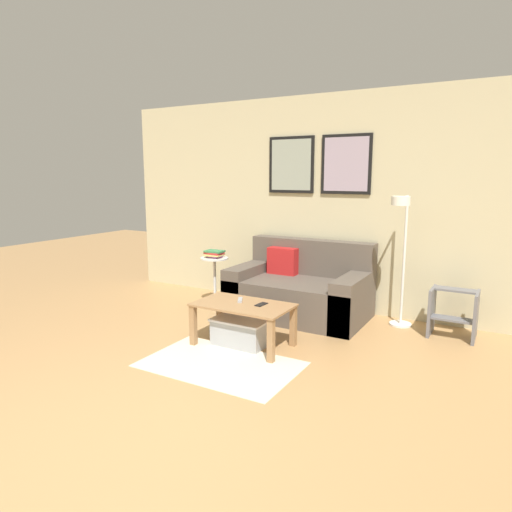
# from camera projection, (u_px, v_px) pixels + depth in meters

# --- Properties ---
(ground_plane) EXTENTS (16.00, 16.00, 0.00)m
(ground_plane) POSITION_uv_depth(u_px,v_px,m) (108.00, 441.00, 2.81)
(ground_plane) COLOR tan
(wall_back) EXTENTS (5.60, 0.09, 2.55)m
(wall_back) POSITION_uv_depth(u_px,v_px,m) (320.00, 202.00, 5.51)
(wall_back) COLOR #C6BC93
(wall_back) RESTS_ON ground_plane
(area_rug) EXTENTS (1.34, 0.84, 0.01)m
(area_rug) POSITION_uv_depth(u_px,v_px,m) (220.00, 364.00, 3.95)
(area_rug) COLOR beige
(area_rug) RESTS_ON ground_plane
(couch) EXTENTS (1.53, 0.93, 0.86)m
(couch) POSITION_uv_depth(u_px,v_px,m) (300.00, 291.00, 5.28)
(couch) COLOR brown
(couch) RESTS_ON ground_plane
(coffee_table) EXTENTS (0.92, 0.53, 0.41)m
(coffee_table) POSITION_uv_depth(u_px,v_px,m) (243.00, 312.00, 4.34)
(coffee_table) COLOR #997047
(coffee_table) RESTS_ON ground_plane
(storage_bin) EXTENTS (0.53, 0.39, 0.26)m
(storage_bin) POSITION_uv_depth(u_px,v_px,m) (242.00, 331.00, 4.41)
(storage_bin) COLOR #9EA3A8
(storage_bin) RESTS_ON ground_plane
(floor_lamp) EXTENTS (0.24, 0.52, 1.41)m
(floor_lamp) POSITION_uv_depth(u_px,v_px,m) (401.00, 241.00, 4.66)
(floor_lamp) COLOR white
(floor_lamp) RESTS_ON ground_plane
(side_table) EXTENTS (0.34, 0.34, 0.60)m
(side_table) POSITION_uv_depth(u_px,v_px,m) (215.00, 277.00, 5.70)
(side_table) COLOR silver
(side_table) RESTS_ON ground_plane
(book_stack) EXTENTS (0.24, 0.20, 0.09)m
(book_stack) POSITION_uv_depth(u_px,v_px,m) (214.00, 254.00, 5.65)
(book_stack) COLOR #8C4C93
(book_stack) RESTS_ON side_table
(remote_control) EXTENTS (0.11, 0.15, 0.02)m
(remote_control) POSITION_uv_depth(u_px,v_px,m) (240.00, 300.00, 4.42)
(remote_control) COLOR #99999E
(remote_control) RESTS_ON coffee_table
(cell_phone) EXTENTS (0.08, 0.15, 0.01)m
(cell_phone) POSITION_uv_depth(u_px,v_px,m) (261.00, 304.00, 4.29)
(cell_phone) COLOR black
(cell_phone) RESTS_ON coffee_table
(step_stool) EXTENTS (0.44, 0.35, 0.49)m
(step_stool) POSITION_uv_depth(u_px,v_px,m) (453.00, 312.00, 4.57)
(step_stool) COLOR slate
(step_stool) RESTS_ON ground_plane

